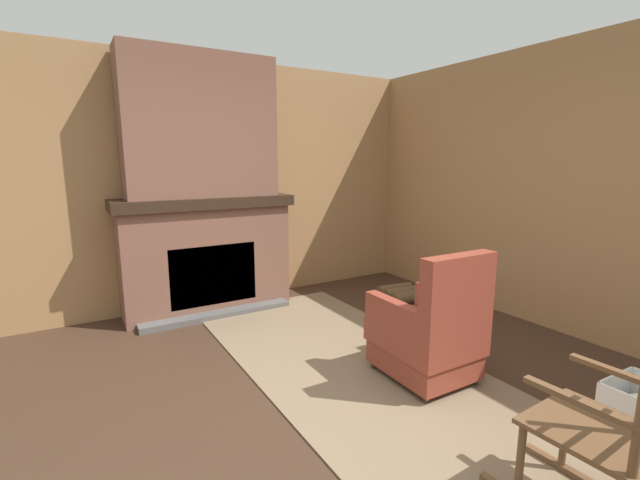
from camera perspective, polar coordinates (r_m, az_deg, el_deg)
ground_plane at (r=2.86m, az=0.88°, el=-23.35°), size 14.00×14.00×0.00m
wood_panel_wall_left at (r=4.87m, az=-16.10°, el=7.05°), size 0.06×5.90×2.66m
wood_panel_wall_back at (r=4.42m, az=32.26°, el=5.53°), size 5.90×0.09×2.66m
fireplace_hearth at (r=4.70m, az=-14.80°, el=-1.90°), size 0.66×1.82×1.22m
chimney_breast at (r=4.62m, az=-15.64°, el=14.38°), size 0.40×1.51×1.42m
area_rug at (r=3.44m, az=5.68°, el=-16.99°), size 3.73×1.55×0.01m
armchair at (r=3.27m, az=14.35°, el=-12.06°), size 0.71×0.60×0.99m
rocking_chair at (r=2.38m, az=33.75°, el=-21.41°), size 0.82×0.49×1.15m
firewood_stack at (r=5.11m, az=10.84°, el=-6.99°), size 0.48×0.47×0.14m
oil_lamp_vase at (r=4.53m, az=-23.35°, el=6.02°), size 0.13×0.13×0.23m
storage_case at (r=4.76m, az=-11.84°, el=6.64°), size 0.14×0.25×0.13m
decorative_plate_on_mantel at (r=4.68m, az=-15.64°, el=7.07°), size 0.06×0.24×0.24m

